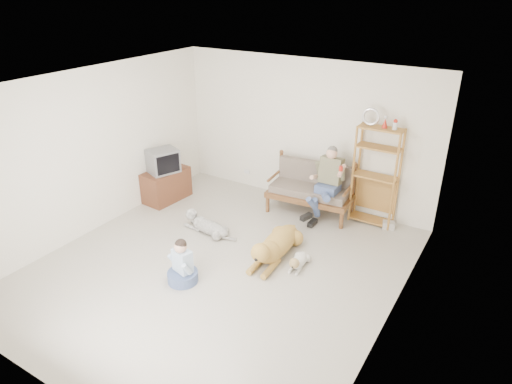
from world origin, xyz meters
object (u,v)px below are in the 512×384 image
Objects in this scene: tv_stand at (166,185)px; golden_retriever at (275,246)px; etagere at (376,175)px; loveseat at (312,187)px.

golden_retriever is at bearing -8.88° from tv_stand.
tv_stand is at bearing 162.74° from golden_retriever.
golden_retriever is at bearing -115.32° from etagere.
loveseat is at bearing 92.84° from golden_retriever.
tv_stand is 0.58× the size of golden_retriever.
loveseat is 1.66× the size of tv_stand.
etagere is at bearing 61.11° from golden_retriever.
golden_retriever is at bearing -88.93° from loveseat.
tv_stand is at bearing -164.48° from loveseat.
loveseat is 2.81m from tv_stand.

